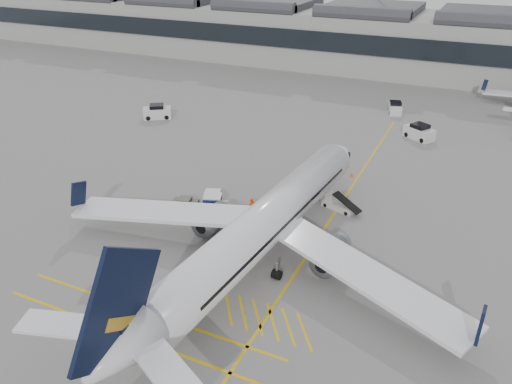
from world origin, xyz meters
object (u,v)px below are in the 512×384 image
at_px(airliner_main, 261,227).
at_px(baggage_cart_a, 278,225).
at_px(pushback_tug, 185,205).
at_px(belt_loader, 338,204).
at_px(ramp_agent_b, 232,215).
at_px(ramp_agent_a, 252,208).

xyz_separation_m(airliner_main, baggage_cart_a, (-0.22, 4.33, -2.26)).
bearing_deg(baggage_cart_a, pushback_tug, -166.57).
bearing_deg(belt_loader, airliner_main, -89.34).
distance_m(airliner_main, pushback_tug, 11.45).
distance_m(baggage_cart_a, ramp_agent_b, 4.65).
height_order(airliner_main, ramp_agent_b, airliner_main).
height_order(airliner_main, pushback_tug, airliner_main).
relative_size(airliner_main, ramp_agent_a, 19.96).
height_order(belt_loader, baggage_cart_a, belt_loader).
height_order(belt_loader, ramp_agent_a, ramp_agent_a).
distance_m(airliner_main, belt_loader, 12.10).
bearing_deg(ramp_agent_b, baggage_cart_a, 167.19).
relative_size(belt_loader, pushback_tug, 1.50).
relative_size(baggage_cart_a, pushback_tug, 0.61).
xyz_separation_m(airliner_main, ramp_agent_b, (-4.86, 4.04, -2.15)).
bearing_deg(belt_loader, pushback_tug, -135.36).
relative_size(belt_loader, ramp_agent_b, 2.25).
relative_size(baggage_cart_a, ramp_agent_a, 0.88).
bearing_deg(belt_loader, baggage_cart_a, -100.29).
height_order(ramp_agent_a, pushback_tug, ramp_agent_a).
bearing_deg(pushback_tug, ramp_agent_a, 2.34).
distance_m(belt_loader, baggage_cart_a, 7.89).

